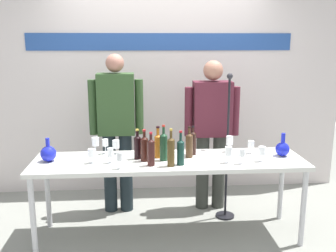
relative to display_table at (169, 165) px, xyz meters
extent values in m
plane|color=gray|center=(0.00, 0.00, -0.71)|extent=(10.00, 10.00, 0.00)
cube|color=silver|center=(0.00, 1.29, 0.79)|extent=(4.49, 0.10, 3.00)
cube|color=#274D97|center=(0.00, 1.23, 1.13)|extent=(3.14, 0.01, 0.20)
cube|color=silver|center=(0.00, 0.00, 0.04)|extent=(2.52, 0.65, 0.04)
cylinder|color=silver|center=(-1.20, -0.28, -0.35)|extent=(0.05, 0.05, 0.73)
cylinder|color=silver|center=(1.20, -0.28, -0.35)|extent=(0.05, 0.05, 0.73)
cylinder|color=silver|center=(-1.20, 0.28, -0.35)|extent=(0.05, 0.05, 0.73)
cylinder|color=silver|center=(1.20, 0.28, -0.35)|extent=(0.05, 0.05, 0.73)
sphere|color=#1A23BE|center=(-1.11, 0.03, 0.13)|extent=(0.14, 0.14, 0.14)
cylinder|color=#1A23BE|center=(-1.11, 0.03, 0.24)|extent=(0.04, 0.04, 0.09)
sphere|color=#161FBE|center=(1.09, 0.03, 0.13)|extent=(0.13, 0.13, 0.13)
cylinder|color=#161FBE|center=(1.09, 0.03, 0.23)|extent=(0.04, 0.04, 0.10)
cylinder|color=black|center=(-0.60, 0.62, -0.28)|extent=(0.14, 0.14, 0.88)
cylinder|color=black|center=(-0.43, 0.62, -0.28)|extent=(0.14, 0.14, 0.88)
cube|color=#2B4523|center=(-0.52, 0.62, 0.49)|extent=(0.39, 0.22, 0.65)
cylinder|color=#2B4523|center=(-0.76, 0.62, 0.45)|extent=(0.09, 0.09, 0.58)
cylinder|color=#2B4523|center=(-0.27, 0.62, 0.45)|extent=(0.09, 0.09, 0.58)
sphere|color=#9F6858|center=(-0.52, 0.62, 0.91)|extent=(0.19, 0.19, 0.19)
cylinder|color=#32352F|center=(0.42, 0.62, -0.29)|extent=(0.14, 0.14, 0.84)
cylinder|color=#32352F|center=(0.61, 0.62, -0.29)|extent=(0.14, 0.14, 0.84)
cube|color=#511D2A|center=(0.52, 0.62, 0.42)|extent=(0.41, 0.22, 0.59)
cylinder|color=#511D2A|center=(0.26, 0.62, 0.39)|extent=(0.09, 0.09, 0.53)
cylinder|color=#511D2A|center=(0.77, 0.62, 0.39)|extent=(0.09, 0.09, 0.53)
sphere|color=#9E6955|center=(0.52, 0.62, 0.83)|extent=(0.21, 0.21, 0.21)
cylinder|color=black|center=(0.24, 0.14, 0.16)|extent=(0.07, 0.07, 0.21)
cone|color=black|center=(0.24, 0.14, 0.28)|extent=(0.07, 0.07, 0.03)
cylinder|color=black|center=(0.24, 0.14, 0.30)|extent=(0.02, 0.02, 0.06)
cylinder|color=black|center=(0.24, 0.14, 0.34)|extent=(0.03, 0.03, 0.02)
cylinder|color=black|center=(-0.29, 0.04, 0.16)|extent=(0.07, 0.07, 0.20)
cone|color=black|center=(-0.29, 0.04, 0.27)|extent=(0.07, 0.07, 0.03)
cylinder|color=black|center=(-0.29, 0.04, 0.30)|extent=(0.03, 0.03, 0.07)
cylinder|color=gold|center=(-0.29, 0.04, 0.34)|extent=(0.03, 0.03, 0.02)
cylinder|color=#C76E1C|center=(-0.10, 0.07, 0.16)|extent=(0.07, 0.07, 0.21)
cone|color=#C76E1C|center=(-0.10, 0.07, 0.28)|extent=(0.07, 0.07, 0.03)
cylinder|color=#C76E1C|center=(-0.10, 0.07, 0.30)|extent=(0.03, 0.03, 0.08)
cylinder|color=black|center=(-0.10, 0.07, 0.35)|extent=(0.03, 0.03, 0.02)
cylinder|color=#102E27|center=(0.09, -0.16, 0.16)|extent=(0.07, 0.07, 0.21)
cone|color=#102E27|center=(0.09, -0.16, 0.28)|extent=(0.07, 0.07, 0.03)
cylinder|color=#102E27|center=(0.09, -0.16, 0.31)|extent=(0.02, 0.02, 0.09)
cylinder|color=#AB161E|center=(0.09, -0.16, 0.36)|extent=(0.03, 0.03, 0.02)
cylinder|color=#321513|center=(-0.17, -0.16, 0.17)|extent=(0.07, 0.07, 0.22)
cone|color=#321513|center=(-0.17, -0.16, 0.29)|extent=(0.07, 0.07, 0.03)
cylinder|color=#321513|center=(-0.17, -0.16, 0.31)|extent=(0.02, 0.02, 0.07)
cylinder|color=#B31B27|center=(-0.17, -0.16, 0.36)|extent=(0.03, 0.03, 0.02)
cylinder|color=#193E25|center=(-0.05, -0.02, 0.18)|extent=(0.07, 0.07, 0.23)
cone|color=#193E25|center=(-0.05, -0.02, 0.31)|extent=(0.07, 0.07, 0.03)
cylinder|color=#193E25|center=(-0.05, -0.02, 0.34)|extent=(0.02, 0.02, 0.08)
cylinder|color=red|center=(-0.05, -0.02, 0.38)|extent=(0.03, 0.03, 0.02)
cylinder|color=#48301C|center=(0.19, 0.06, 0.17)|extent=(0.07, 0.07, 0.21)
cone|color=#48301C|center=(0.19, 0.06, 0.28)|extent=(0.07, 0.07, 0.03)
cylinder|color=#48301C|center=(0.19, 0.06, 0.31)|extent=(0.03, 0.03, 0.07)
cylinder|color=black|center=(0.19, 0.06, 0.35)|extent=(0.03, 0.03, 0.02)
cylinder|color=#463416|center=(0.00, -0.19, 0.18)|extent=(0.07, 0.07, 0.24)
cone|color=#463416|center=(0.00, -0.19, 0.31)|extent=(0.07, 0.07, 0.03)
cylinder|color=#463416|center=(0.00, -0.19, 0.34)|extent=(0.02, 0.02, 0.08)
cylinder|color=gold|center=(0.00, -0.19, 0.39)|extent=(0.03, 0.03, 0.02)
cylinder|color=black|center=(-0.23, -0.03, 0.16)|extent=(0.07, 0.07, 0.21)
cone|color=black|center=(-0.23, -0.03, 0.28)|extent=(0.07, 0.07, 0.03)
cylinder|color=black|center=(-0.23, -0.03, 0.30)|extent=(0.03, 0.03, 0.07)
cylinder|color=#AE2324|center=(-0.23, -0.03, 0.35)|extent=(0.03, 0.03, 0.02)
cylinder|color=white|center=(-0.50, 0.22, 0.06)|extent=(0.06, 0.06, 0.00)
cylinder|color=white|center=(-0.50, 0.22, 0.09)|extent=(0.01, 0.01, 0.06)
cylinder|color=white|center=(-0.50, 0.22, 0.16)|extent=(0.07, 0.07, 0.08)
cylinder|color=white|center=(-0.61, 0.23, 0.06)|extent=(0.06, 0.06, 0.00)
cylinder|color=white|center=(-0.61, 0.23, 0.10)|extent=(0.01, 0.01, 0.08)
cylinder|color=white|center=(-0.61, 0.23, 0.17)|extent=(0.06, 0.06, 0.07)
cylinder|color=white|center=(-0.70, 0.25, 0.06)|extent=(0.06, 0.06, 0.00)
cylinder|color=white|center=(-0.70, 0.25, 0.10)|extent=(0.01, 0.01, 0.08)
cylinder|color=white|center=(-0.70, 0.25, 0.18)|extent=(0.07, 0.07, 0.08)
cylinder|color=white|center=(-0.45, -0.23, 0.06)|extent=(0.06, 0.06, 0.00)
cylinder|color=white|center=(-0.45, -0.23, 0.10)|extent=(0.01, 0.01, 0.07)
cylinder|color=white|center=(-0.45, -0.23, 0.17)|extent=(0.06, 0.06, 0.07)
cylinder|color=white|center=(-0.54, -0.06, 0.06)|extent=(0.06, 0.06, 0.00)
cylinder|color=white|center=(-0.54, -0.06, 0.09)|extent=(0.01, 0.01, 0.06)
cylinder|color=white|center=(-0.54, -0.06, 0.16)|extent=(0.06, 0.06, 0.08)
cylinder|color=white|center=(-0.70, -0.05, 0.06)|extent=(0.06, 0.06, 0.00)
cylinder|color=white|center=(-0.70, -0.05, 0.09)|extent=(0.01, 0.01, 0.06)
cylinder|color=white|center=(-0.70, -0.05, 0.15)|extent=(0.07, 0.07, 0.07)
cylinder|color=white|center=(0.62, 0.21, 0.06)|extent=(0.06, 0.06, 0.00)
cylinder|color=white|center=(0.62, 0.21, 0.10)|extent=(0.01, 0.01, 0.07)
cylinder|color=white|center=(0.62, 0.21, 0.17)|extent=(0.07, 0.07, 0.09)
cylinder|color=white|center=(0.81, 0.13, 0.06)|extent=(0.06, 0.06, 0.00)
cylinder|color=white|center=(0.81, 0.13, 0.09)|extent=(0.01, 0.01, 0.06)
cylinder|color=white|center=(0.81, 0.13, 0.15)|extent=(0.06, 0.06, 0.07)
cylinder|color=white|center=(0.64, -0.18, 0.06)|extent=(0.06, 0.06, 0.00)
cylinder|color=white|center=(0.64, -0.18, 0.10)|extent=(0.01, 0.01, 0.07)
cylinder|color=white|center=(0.64, -0.18, 0.16)|extent=(0.06, 0.06, 0.07)
cylinder|color=white|center=(0.84, -0.12, 0.06)|extent=(0.05, 0.05, 0.00)
cylinder|color=white|center=(0.84, -0.12, 0.09)|extent=(0.01, 0.01, 0.06)
cylinder|color=white|center=(0.84, -0.12, 0.16)|extent=(0.07, 0.07, 0.08)
cylinder|color=white|center=(0.53, -0.14, 0.06)|extent=(0.05, 0.05, 0.00)
cylinder|color=white|center=(0.53, -0.14, 0.10)|extent=(0.01, 0.01, 0.07)
cylinder|color=white|center=(0.53, -0.14, 0.17)|extent=(0.06, 0.06, 0.08)
cylinder|color=black|center=(0.63, 0.36, -0.70)|extent=(0.20, 0.20, 0.02)
cylinder|color=black|center=(0.63, 0.36, 0.03)|extent=(0.02, 0.02, 1.48)
sphere|color=#232328|center=(0.63, 0.36, 0.80)|extent=(0.06, 0.06, 0.06)
camera|label=1|loc=(-0.27, -3.39, 1.14)|focal=40.88mm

